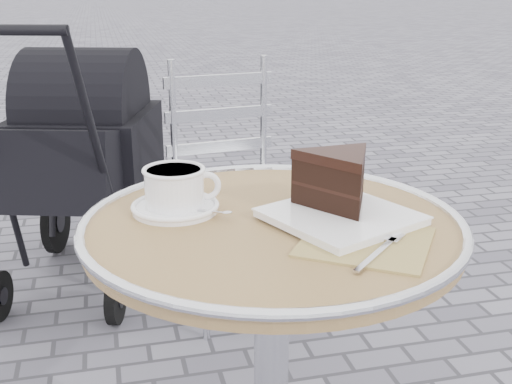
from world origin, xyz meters
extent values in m
cylinder|color=tan|center=(0.00, 0.00, 0.71)|extent=(0.70, 0.70, 0.03)
torus|color=silver|center=(0.00, 0.00, 0.73)|extent=(0.72, 0.72, 0.02)
cylinder|color=white|center=(-0.17, 0.10, 0.74)|extent=(0.17, 0.17, 0.01)
cylinder|color=white|center=(-0.17, 0.10, 0.78)|extent=(0.12, 0.12, 0.07)
torus|color=white|center=(-0.11, 0.09, 0.78)|extent=(0.06, 0.02, 0.06)
cylinder|color=#D2BA8C|center=(-0.17, 0.10, 0.81)|extent=(0.10, 0.10, 0.01)
cube|color=#A08557|center=(0.13, -0.13, 0.73)|extent=(0.29, 0.29, 0.00)
cube|color=white|center=(0.12, -0.04, 0.74)|extent=(0.30, 0.30, 0.01)
cylinder|color=silver|center=(-0.01, 0.81, 0.23)|extent=(0.02, 0.02, 0.45)
cylinder|color=silver|center=(0.33, 0.85, 0.23)|extent=(0.02, 0.02, 0.45)
cylinder|color=silver|center=(-0.05, 1.14, 0.23)|extent=(0.02, 0.02, 0.45)
cylinder|color=silver|center=(0.29, 1.19, 0.23)|extent=(0.02, 0.02, 0.45)
cube|color=silver|center=(0.14, 1.00, 0.46)|extent=(0.45, 0.45, 0.02)
cube|color=black|center=(-0.41, 1.34, 0.48)|extent=(0.60, 0.76, 0.41)
cylinder|color=black|center=(-0.30, 0.99, 0.09)|extent=(0.09, 0.18, 0.18)
cylinder|color=black|center=(-0.53, 1.69, 0.14)|extent=(0.11, 0.28, 0.28)
cylinder|color=black|center=(-0.12, 1.57, 0.14)|extent=(0.11, 0.28, 0.28)
camera|label=1|loc=(-0.29, -1.08, 1.16)|focal=45.00mm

